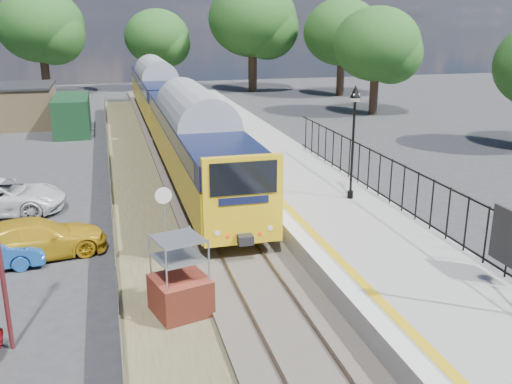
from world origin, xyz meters
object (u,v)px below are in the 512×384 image
object	(u,v)px
brick_plinth	(180,278)
car_yellow	(36,239)
victorian_lamp_north	(354,116)
train	(171,107)
speed_sign	(164,213)

from	to	relation	value
brick_plinth	car_yellow	bearing A→B (deg)	129.43
brick_plinth	victorian_lamp_north	bearing A→B (deg)	38.21
train	car_yellow	xyz separation A→B (m)	(-6.80, -18.04, -1.65)
victorian_lamp_north	speed_sign	xyz separation A→B (m)	(-7.84, -2.80, -2.42)
train	brick_plinth	world-z (taller)	train
speed_sign	car_yellow	xyz separation A→B (m)	(-4.26, 1.89, -1.19)
victorian_lamp_north	brick_plinth	xyz separation A→B (m)	(-7.80, -6.14, -3.18)
brick_plinth	car_yellow	world-z (taller)	brick_plinth
train	brick_plinth	xyz separation A→B (m)	(-2.50, -23.27, -1.22)
train	car_yellow	distance (m)	19.35
train	car_yellow	bearing A→B (deg)	-110.66
victorian_lamp_north	brick_plinth	distance (m)	10.42
car_yellow	train	bearing A→B (deg)	-32.67
speed_sign	victorian_lamp_north	bearing A→B (deg)	15.98
car_yellow	victorian_lamp_north	bearing A→B (deg)	-97.72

